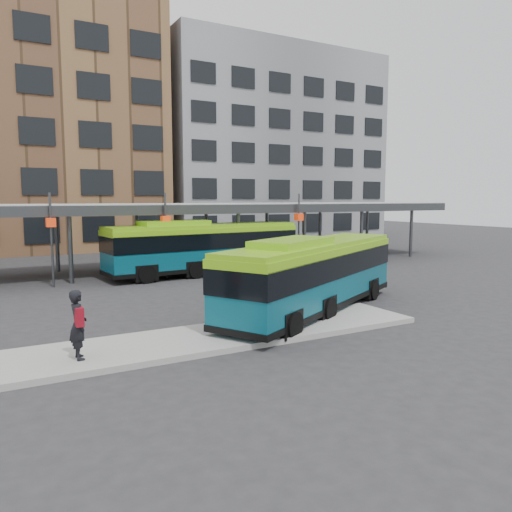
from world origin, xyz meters
The scene contains 9 objects.
ground centered at (0.00, 0.00, 0.00)m, with size 120.00×120.00×0.00m, color #28282B.
boarding_island centered at (-5.50, -3.00, 0.09)m, with size 14.00×3.00×0.18m, color gray.
canopy centered at (-0.06, 12.87, 3.91)m, with size 40.00×6.53×4.80m.
building_brick centered at (-10.00, 32.00, 11.00)m, with size 26.00×14.00×22.00m, color brown.
building_grey centered at (16.00, 32.00, 10.00)m, with size 24.00×14.00×20.00m, color slate.
bus_front centered at (-0.77, -1.40, 1.59)m, with size 10.88×7.35×3.06m.
bus_rear centered at (-0.55, 10.02, 1.69)m, with size 11.94×3.44×3.25m.
pedestrian centered at (-10.01, -3.42, 1.14)m, with size 0.47×0.71×1.90m.
bike_rack centered at (13.10, 11.86, 0.48)m, with size 5.74×1.40×1.06m.
Camera 1 is at (-12.22, -17.20, 4.51)m, focal length 35.00 mm.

